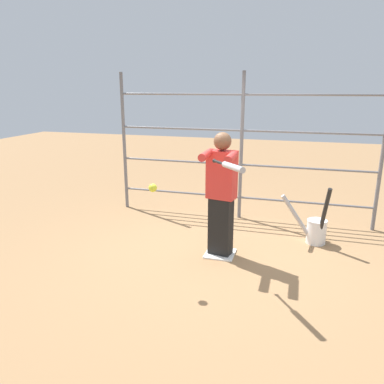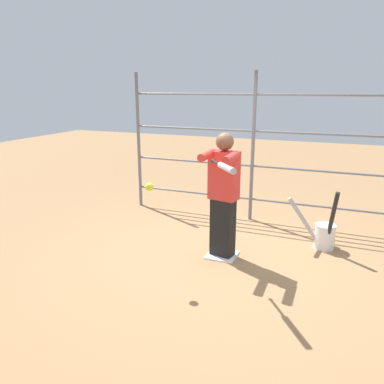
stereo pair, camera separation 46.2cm
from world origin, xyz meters
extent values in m
plane|color=#9E754C|center=(0.00, 0.00, 0.00)|extent=(24.00, 24.00, 0.00)
cube|color=white|center=(0.00, 0.00, 0.01)|extent=(0.40, 0.40, 0.02)
cylinder|color=slate|center=(-2.19, -1.60, 1.25)|extent=(0.06, 0.06, 2.51)
cylinder|color=slate|center=(0.00, -1.60, 1.25)|extent=(0.06, 0.06, 2.51)
cylinder|color=slate|center=(2.19, -1.60, 1.25)|extent=(0.06, 0.06, 2.51)
cylinder|color=slate|center=(0.00, -1.60, 0.37)|extent=(4.38, 0.04, 0.04)
cylinder|color=slate|center=(0.00, -1.60, 0.96)|extent=(4.38, 0.04, 0.04)
cylinder|color=slate|center=(0.00, -1.60, 1.55)|extent=(4.38, 0.04, 0.04)
cylinder|color=slate|center=(0.00, -1.60, 2.13)|extent=(4.38, 0.04, 0.04)
cube|color=black|center=(0.00, 0.00, 0.41)|extent=(0.33, 0.25, 0.82)
cube|color=red|center=(0.00, 0.00, 1.14)|extent=(0.41, 0.28, 0.64)
sphere|color=brown|center=(0.00, 0.00, 1.58)|extent=(0.23, 0.23, 0.23)
cylinder|color=red|center=(-0.17, 0.26, 1.43)|extent=(0.10, 0.45, 0.10)
cylinder|color=red|center=(0.17, 0.19, 1.43)|extent=(0.10, 0.45, 0.10)
sphere|color=black|center=(0.00, 0.45, 1.41)|extent=(0.05, 0.05, 0.05)
cylinder|color=black|center=(-0.09, 0.59, 1.42)|extent=(0.20, 0.28, 0.05)
cylinder|color=#B2B2B7|center=(-0.31, 0.91, 1.44)|extent=(0.32, 0.43, 0.10)
sphere|color=yellow|center=(0.60, 0.92, 1.15)|extent=(0.10, 0.10, 0.10)
cylinder|color=white|center=(-1.29, -0.79, 0.18)|extent=(0.28, 0.28, 0.36)
torus|color=white|center=(-1.29, -0.79, 0.36)|extent=(0.29, 0.29, 0.01)
cylinder|color=#B2B2B7|center=(-1.00, -0.70, 0.39)|extent=(0.52, 0.20, 0.73)
cylinder|color=black|center=(-1.36, -0.64, 0.48)|extent=(0.17, 0.26, 0.88)
camera|label=1|loc=(-0.97, 4.70, 2.25)|focal=35.00mm
camera|label=2|loc=(-1.40, 4.55, 2.25)|focal=35.00mm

